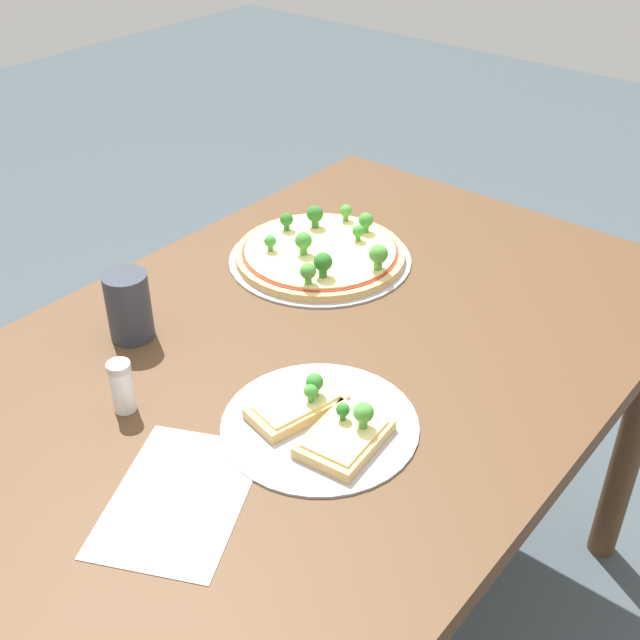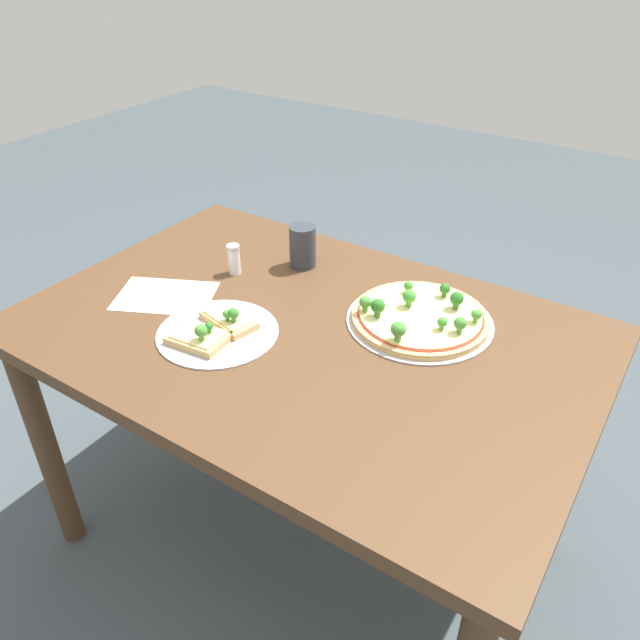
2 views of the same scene
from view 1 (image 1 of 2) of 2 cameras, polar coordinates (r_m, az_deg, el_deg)
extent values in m
plane|color=#3D474C|center=(1.78, -0.01, -21.20)|extent=(8.00, 8.00, 0.00)
cube|color=#4C331E|center=(1.26, -0.01, -2.30)|extent=(1.27, 0.85, 0.04)
cylinder|color=#4C331E|center=(1.79, 21.39, -7.56)|extent=(0.06, 0.06, 0.70)
cylinder|color=#4C331E|center=(2.03, 2.34, 0.62)|extent=(0.06, 0.06, 0.70)
cylinder|color=#A3A3A8|center=(1.47, 0.01, 4.38)|extent=(0.33, 0.33, 0.00)
cylinder|color=tan|center=(1.47, 0.01, 4.68)|extent=(0.31, 0.31, 0.01)
cylinder|color=#A82D1E|center=(1.47, 0.01, 4.96)|extent=(0.29, 0.29, 0.00)
cylinder|color=#EFD684|center=(1.47, 0.01, 5.06)|extent=(0.28, 0.28, 0.00)
sphere|color=#286B23|center=(1.36, 0.21, 4.16)|extent=(0.03, 0.03, 0.03)
cylinder|color=#37742D|center=(1.37, 0.21, 3.39)|extent=(0.01, 0.01, 0.01)
sphere|color=#286B23|center=(1.53, -0.36, 7.56)|extent=(0.03, 0.03, 0.03)
cylinder|color=#37742D|center=(1.54, -0.35, 6.87)|extent=(0.01, 0.01, 0.01)
sphere|color=#3D8933|center=(1.45, -3.57, 5.62)|extent=(0.02, 0.02, 0.02)
cylinder|color=#488E3A|center=(1.46, -3.55, 5.12)|extent=(0.01, 0.01, 0.01)
sphere|color=#3D8933|center=(1.48, 2.74, 6.34)|extent=(0.02, 0.02, 0.02)
cylinder|color=#488E3A|center=(1.49, 2.72, 5.84)|extent=(0.01, 0.01, 0.01)
sphere|color=#3D8933|center=(1.51, 3.28, 7.11)|extent=(0.03, 0.03, 0.03)
cylinder|color=#488E3A|center=(1.52, 3.26, 6.49)|extent=(0.01, 0.01, 0.01)
sphere|color=#286B23|center=(1.52, -2.40, 7.16)|extent=(0.03, 0.03, 0.03)
cylinder|color=#37742D|center=(1.53, -2.39, 6.61)|extent=(0.01, 0.01, 0.01)
sphere|color=#479338|center=(1.55, 1.86, 7.77)|extent=(0.02, 0.02, 0.02)
cylinder|color=#51973E|center=(1.56, 1.85, 7.27)|extent=(0.01, 0.01, 0.01)
sphere|color=#3D8933|center=(1.43, -1.18, 5.67)|extent=(0.03, 0.03, 0.03)
cylinder|color=#488E3A|center=(1.44, -1.18, 4.97)|extent=(0.01, 0.01, 0.01)
sphere|color=#479338|center=(1.34, -0.86, 3.51)|extent=(0.03, 0.03, 0.03)
cylinder|color=#51973E|center=(1.35, -0.85, 2.84)|extent=(0.01, 0.01, 0.01)
sphere|color=#479338|center=(1.39, 4.18, 4.72)|extent=(0.03, 0.03, 0.03)
cylinder|color=#51973E|center=(1.40, 4.14, 3.93)|extent=(0.02, 0.02, 0.02)
cylinder|color=#A3A3A8|center=(1.10, -0.01, -7.44)|extent=(0.27, 0.27, 0.00)
cube|color=tan|center=(1.07, 1.76, -8.44)|extent=(0.13, 0.10, 0.02)
cube|color=#EFD684|center=(1.06, 1.77, -8.04)|extent=(0.11, 0.08, 0.00)
sphere|color=#479338|center=(1.05, 3.11, -6.58)|extent=(0.03, 0.03, 0.03)
cylinder|color=#51973E|center=(1.06, 3.08, -7.32)|extent=(0.01, 0.01, 0.01)
sphere|color=#286B23|center=(1.07, 1.64, -6.39)|extent=(0.02, 0.02, 0.02)
cylinder|color=#37742D|center=(1.07, 1.63, -6.89)|extent=(0.01, 0.01, 0.01)
cube|color=tan|center=(1.11, -1.67, -6.21)|extent=(0.15, 0.10, 0.02)
cube|color=#EFD684|center=(1.11, -1.68, -5.82)|extent=(0.12, 0.08, 0.00)
sphere|color=#337A2D|center=(1.10, -0.39, -4.43)|extent=(0.02, 0.02, 0.02)
cylinder|color=#3F8136|center=(1.11, -0.38, -5.08)|extent=(0.01, 0.01, 0.01)
sphere|color=#3D8933|center=(1.09, -0.66, -5.08)|extent=(0.02, 0.02, 0.02)
cylinder|color=#488E3A|center=(1.10, -0.65, -5.60)|extent=(0.01, 0.01, 0.01)
cylinder|color=#2D333D|center=(1.27, -13.44, 0.96)|extent=(0.07, 0.07, 0.11)
cylinder|color=silver|center=(1.14, -13.87, -4.84)|extent=(0.03, 0.03, 0.07)
cylinder|color=#B2B2B7|center=(1.12, -14.14, -3.25)|extent=(0.03, 0.03, 0.01)
cube|color=silver|center=(1.02, -9.98, -12.31)|extent=(0.28, 0.25, 0.00)
camera|label=2|loc=(1.49, 57.21, 22.58)|focal=35.00mm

